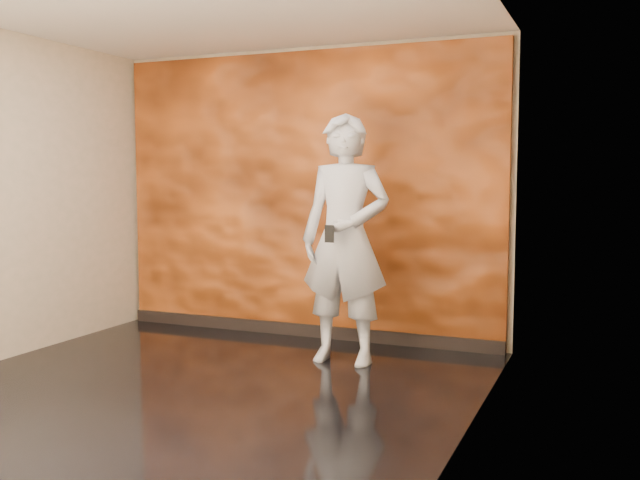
{
  "coord_description": "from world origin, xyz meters",
  "views": [
    {
      "loc": [
        2.81,
        -4.37,
        1.57
      ],
      "look_at": [
        0.66,
        0.78,
        1.07
      ],
      "focal_mm": 40.0,
      "sensor_mm": 36.0,
      "label": 1
    }
  ],
  "objects": [
    {
      "name": "baseboard",
      "position": [
        0.0,
        1.92,
        0.06
      ],
      "size": [
        3.9,
        0.04,
        0.12
      ],
      "primitive_type": "cube",
      "color": "black",
      "rests_on": "ground"
    },
    {
      "name": "feature_wall",
      "position": [
        0.0,
        1.96,
        1.38
      ],
      "size": [
        3.9,
        0.06,
        2.75
      ],
      "primitive_type": "cube",
      "color": "orange",
      "rests_on": "ground"
    },
    {
      "name": "man",
      "position": [
        0.73,
        1.17,
        1.04
      ],
      "size": [
        0.76,
        0.5,
        2.08
      ],
      "primitive_type": "imported",
      "rotation": [
        0.0,
        0.0,
        0.01
      ],
      "color": "#ACB1BE",
      "rests_on": "ground"
    },
    {
      "name": "phone",
      "position": [
        0.7,
        0.87,
        1.11
      ],
      "size": [
        0.08,
        0.02,
        0.14
      ],
      "primitive_type": "cube",
      "rotation": [
        0.0,
        0.0,
        0.01
      ],
      "color": "black",
      "rests_on": "man"
    },
    {
      "name": "room",
      "position": [
        0.0,
        0.0,
        1.4
      ],
      "size": [
        4.02,
        4.02,
        2.81
      ],
      "color": "black",
      "rests_on": "ground"
    }
  ]
}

